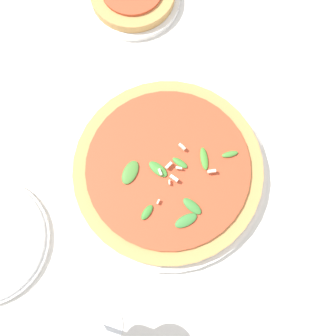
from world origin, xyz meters
name	(u,v)px	position (x,y,z in m)	size (l,w,h in m)	color
ground_plane	(176,162)	(0.00, 0.00, 0.00)	(6.00, 6.00, 0.00)	silver
pizza_arugula_main	(168,170)	(0.01, -0.02, 0.02)	(0.33, 0.33, 0.05)	white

